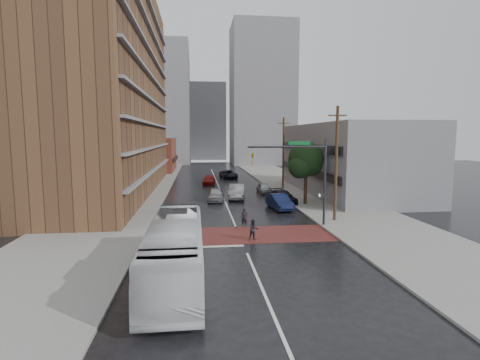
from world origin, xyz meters
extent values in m
plane|color=black|center=(0.00, 0.00, 0.00)|extent=(160.00, 160.00, 0.00)
cube|color=maroon|center=(0.00, 0.50, 0.01)|extent=(14.00, 5.00, 0.02)
cube|color=gray|center=(-11.50, 25.00, 0.07)|extent=(9.00, 90.00, 0.15)
cube|color=gray|center=(11.50, 25.00, 0.07)|extent=(9.00, 90.00, 0.15)
cube|color=brown|center=(-14.00, 24.00, 14.00)|extent=(10.00, 44.00, 28.00)
cube|color=brown|center=(-12.00, 54.00, 3.50)|extent=(8.00, 16.00, 7.00)
cube|color=gray|center=(16.50, 20.00, 4.50)|extent=(11.00, 26.00, 9.00)
cube|color=gray|center=(-14.00, 78.00, 16.00)|extent=(18.00, 16.00, 32.00)
cube|color=gray|center=(14.00, 72.00, 18.00)|extent=(16.00, 14.00, 36.00)
cube|color=gray|center=(0.00, 95.00, 12.00)|extent=(12.00, 10.00, 24.00)
cylinder|color=#332319|center=(8.50, 12.00, 2.00)|extent=(0.36, 0.36, 4.00)
sphere|color=black|center=(8.50, 12.00, 5.00)|extent=(3.80, 3.80, 3.80)
sphere|color=black|center=(7.60, 11.20, 4.20)|extent=(2.40, 2.40, 2.40)
sphere|color=black|center=(9.30, 12.80, 4.40)|extent=(2.60, 2.60, 2.60)
cylinder|color=#2D2D33|center=(7.30, 2.50, 3.60)|extent=(0.20, 0.20, 7.20)
cylinder|color=#2D2D33|center=(4.10, 2.50, 6.60)|extent=(6.40, 0.16, 0.16)
imported|color=gold|center=(1.30, 2.50, 5.60)|extent=(0.20, 0.16, 1.00)
cube|color=#0C5926|center=(5.10, 2.50, 6.90)|extent=(1.80, 0.05, 0.30)
cube|color=#2D2D33|center=(7.05, 2.50, 2.60)|extent=(0.30, 0.30, 0.35)
cylinder|color=#473321|center=(8.80, 4.00, 5.00)|extent=(0.26, 0.26, 10.00)
cube|color=#473321|center=(8.80, 4.00, 9.20)|extent=(1.60, 0.12, 0.12)
cylinder|color=#473321|center=(8.80, 24.00, 5.00)|extent=(0.26, 0.26, 10.00)
cube|color=#473321|center=(8.80, 24.00, 9.20)|extent=(1.60, 0.12, 0.12)
imported|color=silver|center=(-4.27, -8.09, 1.61)|extent=(2.76, 11.58, 3.22)
imported|color=black|center=(0.72, 3.00, 0.79)|extent=(0.67, 0.55, 1.58)
imported|color=black|center=(0.87, -0.99, 0.76)|extent=(0.83, 0.69, 1.52)
imported|color=#A5A6AC|center=(-1.02, 15.65, 0.75)|extent=(2.17, 4.56, 1.51)
imported|color=#AFB2B7|center=(1.55, 16.90, 0.85)|extent=(2.56, 5.39, 1.70)
imported|color=maroon|center=(-1.31, 30.82, 0.64)|extent=(2.29, 4.61, 1.29)
imported|color=black|center=(2.37, 38.61, 0.73)|extent=(3.26, 5.55, 1.45)
imported|color=#121A3F|center=(5.20, 10.00, 0.77)|extent=(2.15, 4.85, 1.55)
imported|color=black|center=(6.30, 13.33, 0.72)|extent=(2.83, 5.22, 1.43)
imported|color=#AAADB2|center=(5.60, 21.01, 0.66)|extent=(1.73, 3.95, 1.32)
camera|label=1|loc=(-3.08, -26.98, 7.47)|focal=28.00mm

